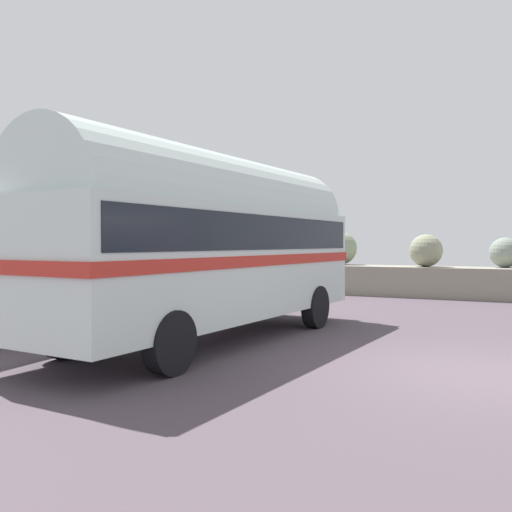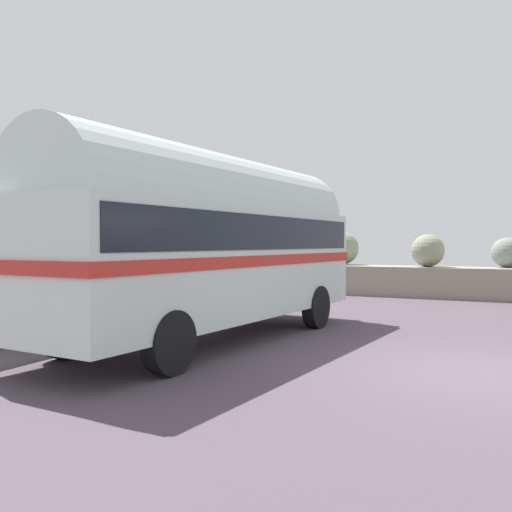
% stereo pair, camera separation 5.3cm
% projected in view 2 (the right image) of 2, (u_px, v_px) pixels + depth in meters
% --- Properties ---
extents(ground, '(32.00, 26.00, 0.02)m').
position_uv_depth(ground, '(483.00, 374.00, 8.12)').
color(ground, '#4E424C').
extents(breakwater, '(31.36, 2.31, 2.44)m').
position_uv_depth(breakwater, '(499.00, 278.00, 18.83)').
color(breakwater, gray).
rests_on(breakwater, ground).
extents(vintage_coach, '(2.96, 8.72, 3.70)m').
position_uv_depth(vintage_coach, '(210.00, 238.00, 10.78)').
color(vintage_coach, black).
rests_on(vintage_coach, ground).
extents(second_coach, '(2.89, 8.70, 3.70)m').
position_uv_depth(second_coach, '(80.00, 239.00, 13.66)').
color(second_coach, black).
rests_on(second_coach, ground).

